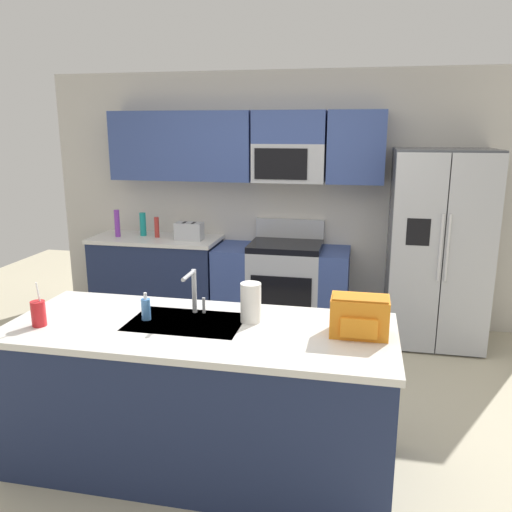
% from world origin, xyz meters
% --- Properties ---
extents(ground_plane, '(9.00, 9.00, 0.00)m').
position_xyz_m(ground_plane, '(0.00, 0.00, 0.00)').
color(ground_plane, beige).
rests_on(ground_plane, ground).
extents(kitchen_wall_unit, '(5.20, 0.43, 2.60)m').
position_xyz_m(kitchen_wall_unit, '(-0.14, 2.08, 1.47)').
color(kitchen_wall_unit, beige).
rests_on(kitchen_wall_unit, ground).
extents(back_counter, '(1.36, 0.63, 0.90)m').
position_xyz_m(back_counter, '(-1.39, 1.80, 0.45)').
color(back_counter, '#1E2A4D').
rests_on(back_counter, ground).
extents(range_oven, '(1.36, 0.61, 1.10)m').
position_xyz_m(range_oven, '(-0.02, 1.80, 0.44)').
color(range_oven, '#B7BABF').
rests_on(range_oven, ground).
extents(refrigerator, '(0.90, 0.76, 1.85)m').
position_xyz_m(refrigerator, '(1.47, 1.73, 0.93)').
color(refrigerator, '#4C4F54').
rests_on(refrigerator, ground).
extents(island_counter, '(2.29, 0.92, 0.90)m').
position_xyz_m(island_counter, '(-0.14, -0.56, 0.45)').
color(island_counter, '#1E2A4D').
rests_on(island_counter, ground).
extents(toaster, '(0.28, 0.16, 0.18)m').
position_xyz_m(toaster, '(-0.99, 1.75, 0.99)').
color(toaster, '#B7BABF').
rests_on(toaster, back_counter).
extents(pepper_mill, '(0.05, 0.05, 0.22)m').
position_xyz_m(pepper_mill, '(-1.37, 1.80, 1.01)').
color(pepper_mill, '#B2332D').
rests_on(pepper_mill, back_counter).
extents(bottle_purple, '(0.06, 0.06, 0.29)m').
position_xyz_m(bottle_purple, '(-1.79, 1.75, 1.04)').
color(bottle_purple, purple).
rests_on(bottle_purple, back_counter).
extents(bottle_teal, '(0.07, 0.07, 0.25)m').
position_xyz_m(bottle_teal, '(-1.55, 1.86, 1.02)').
color(bottle_teal, teal).
rests_on(bottle_teal, back_counter).
extents(sink_faucet, '(0.09, 0.21, 0.28)m').
position_xyz_m(sink_faucet, '(-0.24, -0.37, 1.07)').
color(sink_faucet, '#B7BABF').
rests_on(sink_faucet, island_counter).
extents(drink_cup_red, '(0.08, 0.08, 0.27)m').
position_xyz_m(drink_cup_red, '(-1.07, -0.74, 0.98)').
color(drink_cup_red, red).
rests_on(drink_cup_red, island_counter).
extents(soap_dispenser, '(0.06, 0.06, 0.17)m').
position_xyz_m(soap_dispenser, '(-0.49, -0.52, 0.97)').
color(soap_dispenser, '#4C8CD8').
rests_on(soap_dispenser, island_counter).
extents(paper_towel_roll, '(0.12, 0.12, 0.24)m').
position_xyz_m(paper_towel_roll, '(0.14, -0.43, 1.02)').
color(paper_towel_roll, white).
rests_on(paper_towel_roll, island_counter).
extents(backpack, '(0.32, 0.22, 0.23)m').
position_xyz_m(backpack, '(0.78, -0.51, 1.02)').
color(backpack, orange).
rests_on(backpack, island_counter).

